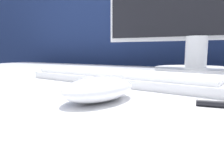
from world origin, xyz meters
name	(u,v)px	position (x,y,z in m)	size (l,w,h in m)	color
partition_panel	(179,85)	(0.00, 0.64, 0.61)	(5.00, 0.03, 1.22)	navy
computer_mouse_near	(99,89)	(0.05, -0.16, 0.72)	(0.09, 0.13, 0.03)	white
keyboard	(122,77)	(0.00, 0.01, 0.71)	(0.45, 0.17, 0.02)	silver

